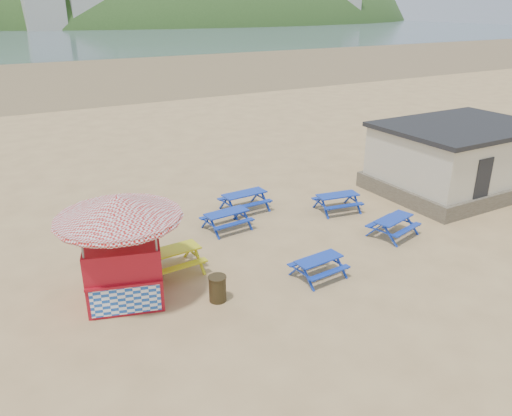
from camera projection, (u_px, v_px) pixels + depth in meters
ground at (278, 246)px, 18.22m from camera, size 400.00×400.00×0.00m
wet_sand at (45, 75)px, 62.39m from camera, size 400.00×400.00×0.00m
picnic_table_blue_a at (227, 220)px, 19.51m from camera, size 1.83×1.53×0.72m
picnic_table_blue_b at (245, 201)px, 21.28m from camera, size 1.95×1.60×0.79m
picnic_table_blue_c at (337, 203)px, 21.22m from camera, size 1.98×1.70×0.74m
picnic_table_blue_d at (318, 267)px, 16.07m from camera, size 1.69×1.40×0.67m
picnic_table_blue_f at (393, 227)px, 18.95m from camera, size 2.02×1.78×0.73m
picnic_table_yellow at (171, 261)px, 16.32m from camera, size 2.02×1.67×0.81m
ice_cream_kiosk at (121, 235)px, 14.32m from camera, size 4.55×4.55×3.27m
litter_bin at (218, 288)px, 14.75m from camera, size 0.55×0.55×0.81m
amenity_block at (458, 158)px, 23.25m from camera, size 7.40×5.40×3.15m
headland_town at (185, 43)px, 247.79m from camera, size 264.00×144.00×108.00m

